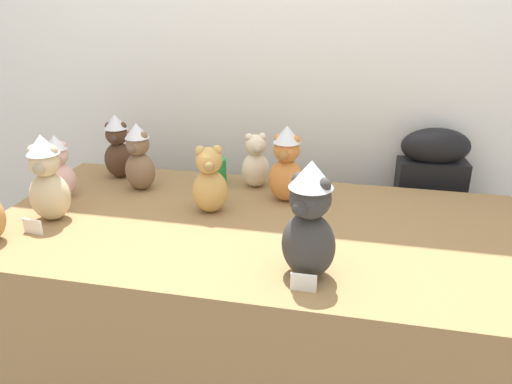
{
  "coord_description": "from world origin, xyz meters",
  "views": [
    {
      "loc": [
        0.33,
        -1.25,
        1.51
      ],
      "look_at": [
        0.0,
        0.25,
        0.87
      ],
      "focal_mm": 35.38,
      "sensor_mm": 36.0,
      "label": 1
    }
  ],
  "objects_px": {
    "teddy_bear_ginger": "(286,165)",
    "instrument_case": "(423,234)",
    "teddy_bear_mocha": "(139,158)",
    "teddy_bear_cocoa": "(118,147)",
    "teddy_bear_honey": "(210,182)",
    "teddy_bear_sand": "(47,179)",
    "display_table": "(256,316)",
    "party_cup_green": "(217,172)",
    "teddy_bear_charcoal": "(309,222)",
    "teddy_bear_blush": "(59,168)",
    "teddy_bear_cream": "(256,162)"
  },
  "relations": [
    {
      "from": "teddy_bear_blush",
      "to": "teddy_bear_charcoal",
      "type": "distance_m",
      "value": 1.04
    },
    {
      "from": "teddy_bear_blush",
      "to": "party_cup_green",
      "type": "distance_m",
      "value": 0.6
    },
    {
      "from": "teddy_bear_cocoa",
      "to": "teddy_bear_ginger",
      "type": "bearing_deg",
      "value": -17.26
    },
    {
      "from": "display_table",
      "to": "teddy_bear_ginger",
      "type": "xyz_separation_m",
      "value": [
        0.06,
        0.23,
        0.52
      ]
    },
    {
      "from": "teddy_bear_cocoa",
      "to": "teddy_bear_honey",
      "type": "bearing_deg",
      "value": -37.8
    },
    {
      "from": "display_table",
      "to": "teddy_bear_ginger",
      "type": "height_order",
      "value": "teddy_bear_ginger"
    },
    {
      "from": "instrument_case",
      "to": "teddy_bear_sand",
      "type": "xyz_separation_m",
      "value": [
        -1.32,
        -0.69,
        0.41
      ]
    },
    {
      "from": "display_table",
      "to": "teddy_bear_cream",
      "type": "relative_size",
      "value": 8.21
    },
    {
      "from": "display_table",
      "to": "party_cup_green",
      "type": "relative_size",
      "value": 16.51
    },
    {
      "from": "teddy_bear_cocoa",
      "to": "teddy_bear_charcoal",
      "type": "bearing_deg",
      "value": -44.64
    },
    {
      "from": "teddy_bear_charcoal",
      "to": "display_table",
      "type": "bearing_deg",
      "value": 150.47
    },
    {
      "from": "teddy_bear_cocoa",
      "to": "party_cup_green",
      "type": "bearing_deg",
      "value": -9.52
    },
    {
      "from": "teddy_bear_sand",
      "to": "teddy_bear_cocoa",
      "type": "bearing_deg",
      "value": 73.36
    },
    {
      "from": "teddy_bear_blush",
      "to": "teddy_bear_charcoal",
      "type": "relative_size",
      "value": 0.73
    },
    {
      "from": "teddy_bear_mocha",
      "to": "teddy_bear_honey",
      "type": "height_order",
      "value": "teddy_bear_mocha"
    },
    {
      "from": "instrument_case",
      "to": "teddy_bear_mocha",
      "type": "distance_m",
      "value": 1.26
    },
    {
      "from": "teddy_bear_cocoa",
      "to": "teddy_bear_ginger",
      "type": "distance_m",
      "value": 0.73
    },
    {
      "from": "party_cup_green",
      "to": "teddy_bear_charcoal",
      "type": "bearing_deg",
      "value": -53.98
    },
    {
      "from": "party_cup_green",
      "to": "instrument_case",
      "type": "bearing_deg",
      "value": 16.51
    },
    {
      "from": "display_table",
      "to": "instrument_case",
      "type": "bearing_deg",
      "value": 42.9
    },
    {
      "from": "teddy_bear_cream",
      "to": "teddy_bear_charcoal",
      "type": "xyz_separation_m",
      "value": [
        0.28,
        -0.62,
        0.06
      ]
    },
    {
      "from": "display_table",
      "to": "teddy_bear_ginger",
      "type": "bearing_deg",
      "value": 74.33
    },
    {
      "from": "teddy_bear_charcoal",
      "to": "party_cup_green",
      "type": "bearing_deg",
      "value": 149.99
    },
    {
      "from": "instrument_case",
      "to": "teddy_bear_blush",
      "type": "xyz_separation_m",
      "value": [
        -1.4,
        -0.51,
        0.38
      ]
    },
    {
      "from": "teddy_bear_cocoa",
      "to": "teddy_bear_honey",
      "type": "relative_size",
      "value": 1.09
    },
    {
      "from": "teddy_bear_ginger",
      "to": "teddy_bear_sand",
      "type": "bearing_deg",
      "value": -150.71
    },
    {
      "from": "teddy_bear_mocha",
      "to": "teddy_bear_cocoa",
      "type": "height_order",
      "value": "same"
    },
    {
      "from": "teddy_bear_mocha",
      "to": "teddy_bear_blush",
      "type": "relative_size",
      "value": 1.09
    },
    {
      "from": "teddy_bear_sand",
      "to": "teddy_bear_ginger",
      "type": "xyz_separation_m",
      "value": [
        0.76,
        0.33,
        -0.01
      ]
    },
    {
      "from": "display_table",
      "to": "party_cup_green",
      "type": "bearing_deg",
      "value": 125.6
    },
    {
      "from": "teddy_bear_ginger",
      "to": "instrument_case",
      "type": "bearing_deg",
      "value": 37.77
    },
    {
      "from": "teddy_bear_sand",
      "to": "party_cup_green",
      "type": "distance_m",
      "value": 0.64
    },
    {
      "from": "teddy_bear_cream",
      "to": "teddy_bear_cocoa",
      "type": "relative_size",
      "value": 0.82
    },
    {
      "from": "teddy_bear_cream",
      "to": "teddy_bear_blush",
      "type": "height_order",
      "value": "teddy_bear_blush"
    },
    {
      "from": "teddy_bear_blush",
      "to": "party_cup_green",
      "type": "height_order",
      "value": "teddy_bear_blush"
    },
    {
      "from": "display_table",
      "to": "teddy_bear_honey",
      "type": "distance_m",
      "value": 0.53
    },
    {
      "from": "teddy_bear_blush",
      "to": "teddy_bear_charcoal",
      "type": "bearing_deg",
      "value": -52.87
    },
    {
      "from": "teddy_bear_sand",
      "to": "instrument_case",
      "type": "bearing_deg",
      "value": 16.27
    },
    {
      "from": "display_table",
      "to": "teddy_bear_honey",
      "type": "height_order",
      "value": "teddy_bear_honey"
    },
    {
      "from": "teddy_bear_cream",
      "to": "teddy_bear_sand",
      "type": "distance_m",
      "value": 0.77
    },
    {
      "from": "teddy_bear_mocha",
      "to": "party_cup_green",
      "type": "xyz_separation_m",
      "value": [
        0.28,
        0.11,
        -0.08
      ]
    },
    {
      "from": "teddy_bear_cocoa",
      "to": "teddy_bear_ginger",
      "type": "relative_size",
      "value": 0.93
    },
    {
      "from": "teddy_bear_sand",
      "to": "display_table",
      "type": "bearing_deg",
      "value": -2.61
    },
    {
      "from": "teddy_bear_sand",
      "to": "teddy_bear_blush",
      "type": "height_order",
      "value": "teddy_bear_sand"
    },
    {
      "from": "teddy_bear_cocoa",
      "to": "party_cup_green",
      "type": "xyz_separation_m",
      "value": [
        0.42,
        0.0,
        -0.08
      ]
    },
    {
      "from": "teddy_bear_cream",
      "to": "teddy_bear_mocha",
      "type": "relative_size",
      "value": 0.82
    },
    {
      "from": "teddy_bear_mocha",
      "to": "teddy_bear_cream",
      "type": "bearing_deg",
      "value": 26.9
    },
    {
      "from": "teddy_bear_cream",
      "to": "party_cup_green",
      "type": "height_order",
      "value": "teddy_bear_cream"
    },
    {
      "from": "teddy_bear_charcoal",
      "to": "party_cup_green",
      "type": "xyz_separation_m",
      "value": [
        -0.44,
        0.61,
        -0.11
      ]
    },
    {
      "from": "teddy_bear_charcoal",
      "to": "instrument_case",
      "type": "bearing_deg",
      "value": 88.06
    }
  ]
}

